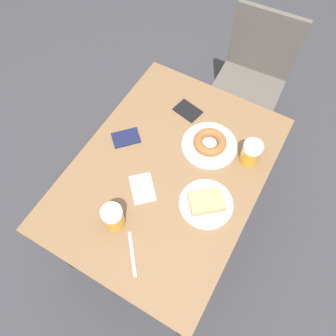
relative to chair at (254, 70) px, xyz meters
The scene contains 11 objects.
ground_plane 1.08m from the chair, 94.07° to the right, with size 8.00×8.00×0.00m, color #333338.
table 0.94m from the chair, 94.07° to the right, with size 0.80×1.09×0.70m.
chair is the anchor object (origin of this frame).
plate_with_cake 1.03m from the chair, 81.28° to the right, with size 0.23×0.23×0.04m.
plate_with_donut 0.75m from the chair, 87.18° to the right, with size 0.26×0.26×0.05m.
beer_mug_left 0.78m from the chair, 72.67° to the right, with size 0.08×0.08×0.12m.
beer_mug_center 1.28m from the chair, 96.01° to the right, with size 0.08×0.08×0.12m.
napkin_folded 1.09m from the chair, 96.27° to the right, with size 0.16×0.16×0.00m.
fork 1.34m from the chair, 90.14° to the right, with size 0.12×0.14×0.00m.
passport_near_edge 0.64m from the chair, 103.77° to the right, with size 0.14×0.11×0.01m.
passport_far_edge 0.96m from the chair, 110.07° to the right, with size 0.15×0.15×0.01m.
Camera 1 is at (0.34, -0.60, 1.98)m, focal length 35.00 mm.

